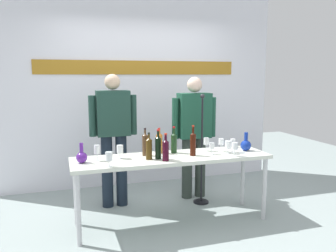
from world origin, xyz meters
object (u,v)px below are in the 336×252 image
(wine_glass_left_2, at_px, (97,150))
(wine_bottle_0, at_px, (166,149))
(wine_glass_right_3, at_px, (206,142))
(wine_glass_right_1, at_px, (233,143))
(microphone_stand, at_px, (201,168))
(wine_glass_left_0, at_px, (120,149))
(wine_bottle_2, at_px, (193,143))
(wine_bottle_4, at_px, (174,142))
(wine_glass_right_4, at_px, (235,146))
(decanter_blue_left, at_px, (82,157))
(decanter_blue_right, at_px, (246,145))
(wine_glass_left_1, at_px, (109,156))
(wine_bottle_1, at_px, (149,148))
(wine_bottle_3, at_px, (145,144))
(display_table, at_px, (172,162))
(presenter_right, at_px, (194,130))
(wine_glass_right_5, at_px, (221,142))
(presenter_left, at_px, (114,132))
(wine_glass_right_0, at_px, (228,145))
(wine_bottle_5, at_px, (159,142))
(wine_glass_right_2, at_px, (212,146))
(wine_bottle_6, at_px, (158,147))

(wine_glass_left_2, bearing_deg, wine_bottle_0, -17.59)
(wine_glass_right_3, bearing_deg, wine_glass_right_1, -29.43)
(microphone_stand, bearing_deg, wine_glass_left_0, -161.09)
(wine_bottle_2, xyz_separation_m, wine_glass_left_2, (-1.04, 0.08, -0.02))
(wine_bottle_4, relative_size, wine_glass_right_4, 2.00)
(decanter_blue_left, height_order, decanter_blue_right, decanter_blue_right)
(microphone_stand, bearing_deg, wine_glass_left_1, -151.70)
(wine_bottle_1, distance_m, wine_bottle_3, 0.18)
(display_table, height_order, wine_glass_right_3, wine_glass_right_3)
(wine_bottle_1, height_order, wine_glass_right_3, wine_bottle_1)
(decanter_blue_right, bearing_deg, presenter_right, 118.81)
(decanter_blue_right, height_order, wine_bottle_3, wine_bottle_3)
(wine_glass_right_1, xyz_separation_m, wine_glass_right_4, (-0.07, -0.18, 0.00))
(decanter_blue_left, xyz_separation_m, wine_glass_right_5, (1.59, 0.04, 0.05))
(wine_glass_left_2, height_order, wine_glass_right_4, wine_glass_left_2)
(presenter_left, distance_m, wine_bottle_0, 0.96)
(wine_bottle_2, bearing_deg, wine_glass_right_3, 34.80)
(decanter_blue_right, relative_size, wine_glass_left_0, 1.51)
(presenter_left, xyz_separation_m, wine_bottle_3, (0.26, -0.57, -0.05))
(wine_glass_right_0, bearing_deg, wine_glass_right_1, 23.87)
(wine_bottle_5, distance_m, wine_glass_right_1, 0.85)
(presenter_left, relative_size, wine_glass_right_5, 10.82)
(decanter_blue_right, relative_size, wine_glass_right_2, 1.65)
(decanter_blue_right, xyz_separation_m, wine_glass_left_0, (-1.48, 0.07, 0.03))
(display_table, height_order, wine_bottle_5, wine_bottle_5)
(decanter_blue_left, distance_m, wine_bottle_1, 0.70)
(wine_glass_right_0, bearing_deg, wine_bottle_6, -179.37)
(wine_glass_left_0, height_order, wine_glass_right_2, wine_glass_left_0)
(wine_glass_right_4, bearing_deg, wine_bottle_4, 148.18)
(wine_glass_left_1, distance_m, wine_glass_right_1, 1.47)
(decanter_blue_left, xyz_separation_m, wine_bottle_5, (0.88, 0.19, 0.06))
(display_table, relative_size, wine_glass_right_0, 14.99)
(presenter_right, bearing_deg, wine_glass_right_0, -81.54)
(wine_bottle_6, height_order, wine_glass_right_0, wine_bottle_6)
(wine_bottle_5, distance_m, wine_glass_right_2, 0.60)
(display_table, bearing_deg, wine_bottle_0, -126.13)
(display_table, height_order, wine_glass_right_2, wine_glass_right_2)
(presenter_right, xyz_separation_m, wine_bottle_3, (-0.81, -0.57, -0.03))
(wine_bottle_5, bearing_deg, wine_bottle_0, -95.58)
(wine_glass_right_2, xyz_separation_m, wine_glass_right_3, (0.01, 0.17, 0.02))
(wine_bottle_0, bearing_deg, microphone_stand, 42.83)
(wine_bottle_3, height_order, wine_glass_right_3, wine_bottle_3)
(wine_bottle_6, bearing_deg, microphone_stand, 35.77)
(wine_glass_left_1, bearing_deg, wine_bottle_4, 25.66)
(wine_bottle_5, bearing_deg, decanter_blue_right, -10.63)
(wine_glass_right_1, bearing_deg, wine_glass_right_3, 150.57)
(wine_glass_right_4, relative_size, microphone_stand, 0.11)
(decanter_blue_right, bearing_deg, wine_bottle_5, 169.37)
(wine_bottle_2, relative_size, wine_glass_right_5, 2.20)
(decanter_blue_left, relative_size, wine_glass_right_4, 1.36)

